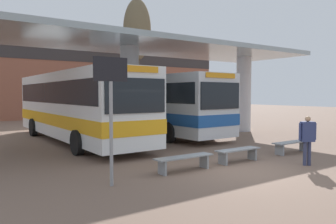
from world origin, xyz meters
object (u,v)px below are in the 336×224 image
object	(u,v)px
waiting_bench_mid_platform	(238,152)
transit_bus_left_bay	(76,104)
info_sign_platform	(111,95)
waiting_bench_near_pillar	(292,144)
waiting_bench_far_platform	(184,160)
pedestrian_waiting	(307,135)
poplar_tree_behind_left	(137,31)
transit_bus_center_bay	(150,103)

from	to	relation	value
waiting_bench_mid_platform	transit_bus_left_bay	bearing A→B (deg)	109.54
waiting_bench_mid_platform	info_sign_platform	distance (m)	5.16
waiting_bench_near_pillar	waiting_bench_far_platform	distance (m)	5.33
waiting_bench_mid_platform	info_sign_platform	xyz separation A→B (m)	(-4.78, -0.22, 1.95)
waiting_bench_near_pillar	waiting_bench_mid_platform	size ratio (longest dim) A/B	1.11
waiting_bench_near_pillar	waiting_bench_mid_platform	world-z (taller)	same
pedestrian_waiting	poplar_tree_behind_left	size ratio (longest dim) A/B	0.15
transit_bus_center_bay	waiting_bench_mid_platform	size ratio (longest dim) A/B	6.41
waiting_bench_far_platform	pedestrian_waiting	bearing A→B (deg)	-23.15
waiting_bench_mid_platform	poplar_tree_behind_left	world-z (taller)	poplar_tree_behind_left
waiting_bench_near_pillar	poplar_tree_behind_left	size ratio (longest dim) A/B	0.19
waiting_bench_mid_platform	pedestrian_waiting	size ratio (longest dim) A/B	1.10
transit_bus_left_bay	info_sign_platform	world-z (taller)	transit_bus_left_bay
pedestrian_waiting	poplar_tree_behind_left	world-z (taller)	poplar_tree_behind_left
waiting_bench_far_platform	pedestrian_waiting	distance (m)	4.17
transit_bus_left_bay	waiting_bench_far_platform	world-z (taller)	transit_bus_left_bay
waiting_bench_far_platform	info_sign_platform	distance (m)	3.15
waiting_bench_mid_platform	waiting_bench_far_platform	bearing A→B (deg)	180.00
transit_bus_left_bay	transit_bus_center_bay	bearing A→B (deg)	-175.63
transit_bus_center_bay	pedestrian_waiting	size ratio (longest dim) A/B	7.06
transit_bus_left_bay	pedestrian_waiting	size ratio (longest dim) A/B	7.51
waiting_bench_near_pillar	info_sign_platform	size ratio (longest dim) A/B	0.61
transit_bus_left_bay	poplar_tree_behind_left	size ratio (longest dim) A/B	1.14
info_sign_platform	poplar_tree_behind_left	world-z (taller)	poplar_tree_behind_left
transit_bus_center_bay	pedestrian_waiting	distance (m)	10.13
info_sign_platform	waiting_bench_far_platform	bearing A→B (deg)	5.10
waiting_bench_near_pillar	waiting_bench_mid_platform	bearing A→B (deg)	-180.00
transit_bus_left_bay	waiting_bench_far_platform	size ratio (longest dim) A/B	6.14
transit_bus_left_bay	waiting_bench_mid_platform	bearing A→B (deg)	108.83
transit_bus_left_bay	transit_bus_center_bay	world-z (taller)	transit_bus_left_bay
transit_bus_center_bay	pedestrian_waiting	xyz separation A→B (m)	(-0.20, -10.10, -0.85)
waiting_bench_far_platform	transit_bus_left_bay	bearing A→B (deg)	93.97
waiting_bench_near_pillar	info_sign_platform	bearing A→B (deg)	-178.38
waiting_bench_mid_platform	info_sign_platform	world-z (taller)	info_sign_platform
transit_bus_left_bay	waiting_bench_far_platform	distance (m)	8.23
info_sign_platform	transit_bus_center_bay	bearing A→B (deg)	53.40
waiting_bench_far_platform	poplar_tree_behind_left	world-z (taller)	poplar_tree_behind_left
info_sign_platform	poplar_tree_behind_left	xyz separation A→B (m)	(10.60, 17.68, 5.47)
waiting_bench_near_pillar	pedestrian_waiting	world-z (taller)	pedestrian_waiting
waiting_bench_far_platform	poplar_tree_behind_left	bearing A→B (deg)	65.02
info_sign_platform	transit_bus_left_bay	bearing A→B (deg)	77.02
transit_bus_left_bay	pedestrian_waiting	bearing A→B (deg)	113.45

